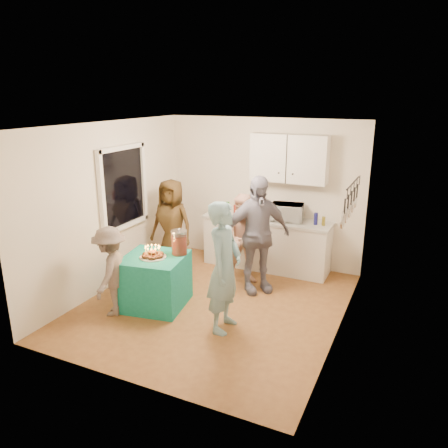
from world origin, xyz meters
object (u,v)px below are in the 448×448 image
at_px(party_table, 155,281).
at_px(woman_back_center, 245,239).
at_px(counter, 266,244).
at_px(man_birthday, 224,267).
at_px(woman_back_left, 172,225).
at_px(woman_back_right, 257,235).
at_px(punch_jar, 179,243).
at_px(microwave, 287,212).
at_px(child_near_left, 111,271).

bearing_deg(party_table, woman_back_center, 56.78).
xyz_separation_m(counter, man_birthday, (0.22, -2.23, 0.44)).
distance_m(party_table, woman_back_left, 1.48).
xyz_separation_m(woman_back_center, woman_back_right, (0.28, -0.23, 0.18)).
bearing_deg(punch_jar, party_table, -139.77).
xyz_separation_m(party_table, punch_jar, (0.28, 0.24, 0.55)).
distance_m(microwave, woman_back_center, 0.93).
bearing_deg(counter, party_table, -115.29).
xyz_separation_m(party_table, woman_back_right, (1.15, 1.09, 0.54)).
height_order(party_table, woman_back_center, woman_back_center).
bearing_deg(woman_back_left, microwave, 21.90).
bearing_deg(woman_back_right, punch_jar, -178.79).
xyz_separation_m(woman_back_left, woman_back_center, (1.37, -0.00, -0.06)).
relative_size(punch_jar, man_birthday, 0.20).
relative_size(counter, punch_jar, 6.47).
xyz_separation_m(party_table, child_near_left, (-0.41, -0.46, 0.26)).
xyz_separation_m(woman_back_center, child_near_left, (-1.27, -1.78, -0.10)).
bearing_deg(woman_back_center, man_birthday, -92.52).
bearing_deg(woman_back_right, woman_back_left, 128.67).
bearing_deg(counter, microwave, 0.00).
bearing_deg(woman_back_center, party_table, -138.12).
xyz_separation_m(counter, child_near_left, (-1.38, -2.53, 0.21)).
distance_m(woman_back_left, woman_back_center, 1.38).
distance_m(microwave, punch_jar, 2.10).
relative_size(punch_jar, woman_back_left, 0.21).
height_order(microwave, woman_back_left, woman_back_left).
bearing_deg(child_near_left, woman_back_right, 117.05).
distance_m(party_table, child_near_left, 0.67).
distance_m(microwave, child_near_left, 3.09).
bearing_deg(woman_back_left, punch_jar, -53.79).
height_order(microwave, man_birthday, man_birthday).
distance_m(punch_jar, child_near_left, 1.03).
height_order(counter, party_table, counter).
bearing_deg(woman_back_left, man_birthday, -41.29).
height_order(microwave, woman_back_right, woman_back_right).
bearing_deg(microwave, punch_jar, -129.93).
height_order(counter, child_near_left, child_near_left).
relative_size(party_table, woman_back_center, 0.57).
distance_m(party_table, woman_back_center, 1.62).
bearing_deg(man_birthday, punch_jar, 62.74).
xyz_separation_m(party_table, woman_back_left, (-0.51, 1.32, 0.42)).
bearing_deg(punch_jar, microwave, 60.19).
bearing_deg(woman_back_left, counter, 26.45).
distance_m(counter, woman_back_left, 1.70).
distance_m(counter, party_table, 2.28).
height_order(party_table, child_near_left, child_near_left).
xyz_separation_m(microwave, woman_back_right, (-0.18, -0.97, -0.14)).
bearing_deg(woman_back_left, woman_back_right, -8.05).
bearing_deg(child_near_left, woman_back_left, 165.40).
distance_m(man_birthday, woman_back_right, 1.26).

